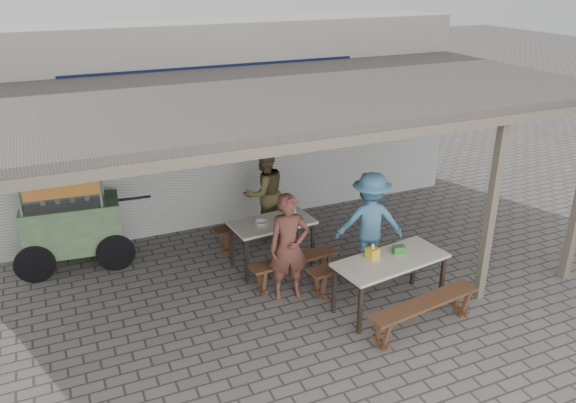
# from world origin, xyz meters

# --- Properties ---
(ground) EXTENTS (60.00, 60.00, 0.00)m
(ground) POSITION_xyz_m (0.00, 0.00, 0.00)
(ground) COLOR #67625D
(ground) RESTS_ON ground
(back_wall) EXTENTS (9.00, 1.28, 3.50)m
(back_wall) POSITION_xyz_m (-0.00, 3.58, 1.72)
(back_wall) COLOR #B1AD9F
(back_wall) RESTS_ON ground
(warung_roof) EXTENTS (9.00, 4.21, 2.81)m
(warung_roof) POSITION_xyz_m (0.02, 0.90, 2.71)
(warung_roof) COLOR #524946
(warung_roof) RESTS_ON ground
(table_left) EXTENTS (1.31, 0.76, 0.75)m
(table_left) POSITION_xyz_m (0.01, 1.13, 0.67)
(table_left) COLOR beige
(table_left) RESTS_ON ground
(bench_left_street) EXTENTS (1.38, 0.39, 0.45)m
(bench_left_street) POSITION_xyz_m (0.06, 0.44, 0.33)
(bench_left_street) COLOR brown
(bench_left_street) RESTS_ON ground
(bench_left_wall) EXTENTS (1.38, 0.39, 0.45)m
(bench_left_wall) POSITION_xyz_m (-0.05, 1.82, 0.33)
(bench_left_wall) COLOR brown
(bench_left_wall) RESTS_ON ground
(table_right) EXTENTS (1.64, 0.88, 0.75)m
(table_right) POSITION_xyz_m (1.02, -0.60, 0.67)
(table_right) COLOR beige
(table_right) RESTS_ON ground
(bench_right_street) EXTENTS (1.69, 0.50, 0.45)m
(bench_right_street) POSITION_xyz_m (1.11, -1.26, 0.34)
(bench_right_street) COLOR brown
(bench_right_street) RESTS_ON ground
(bench_right_wall) EXTENTS (1.69, 0.50, 0.45)m
(bench_right_wall) POSITION_xyz_m (0.93, 0.06, 0.34)
(bench_right_wall) COLOR brown
(bench_right_wall) RESTS_ON ground
(vendor_cart) EXTENTS (2.11, 0.93, 1.65)m
(vendor_cart) POSITION_xyz_m (-2.82, 2.39, 0.90)
(vendor_cart) COLOR #72A16B
(vendor_cart) RESTS_ON ground
(patron_street_side) EXTENTS (0.63, 0.48, 1.55)m
(patron_street_side) POSITION_xyz_m (-0.12, 0.21, 0.78)
(patron_street_side) COLOR brown
(patron_street_side) RESTS_ON ground
(patron_wall_side) EXTENTS (0.88, 0.74, 1.60)m
(patron_wall_side) POSITION_xyz_m (0.28, 2.15, 0.80)
(patron_wall_side) COLOR brown
(patron_wall_side) RESTS_ON ground
(patron_right_table) EXTENTS (1.16, 0.92, 1.58)m
(patron_right_table) POSITION_xyz_m (1.33, 0.45, 0.79)
(patron_right_table) COLOR #4F8CB5
(patron_right_table) RESTS_ON ground
(tissue_box) EXTENTS (0.17, 0.17, 0.14)m
(tissue_box) POSITION_xyz_m (0.80, -0.47, 0.82)
(tissue_box) COLOR gold
(tissue_box) RESTS_ON table_right
(donation_box) EXTENTS (0.18, 0.14, 0.11)m
(donation_box) POSITION_xyz_m (1.20, -0.50, 0.80)
(donation_box) COLOR #377835
(donation_box) RESTS_ON table_right
(condiment_jar) EXTENTS (0.09, 0.09, 0.10)m
(condiment_jar) POSITION_xyz_m (0.44, 1.33, 0.80)
(condiment_jar) COLOR silver
(condiment_jar) RESTS_ON table_left
(condiment_bowl) EXTENTS (0.26, 0.26, 0.05)m
(condiment_bowl) POSITION_xyz_m (-0.18, 1.12, 0.77)
(condiment_bowl) COLOR silver
(condiment_bowl) RESTS_ON table_left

